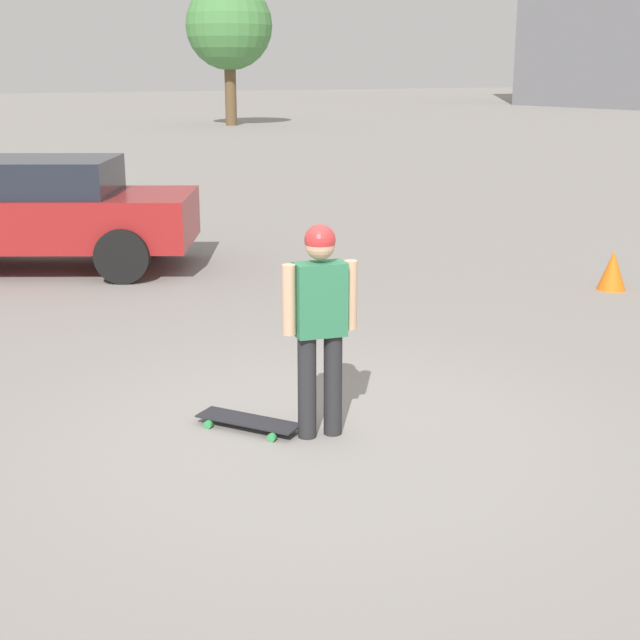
% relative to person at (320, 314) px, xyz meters
% --- Properties ---
extents(ground_plane, '(220.00, 220.00, 0.00)m').
position_rel_person_xyz_m(ground_plane, '(0.00, 0.00, -0.94)').
color(ground_plane, gray).
extents(person, '(0.28, 0.55, 1.60)m').
position_rel_person_xyz_m(person, '(0.00, 0.00, 0.00)').
color(person, '#262628').
rests_on(person, ground_plane).
extents(skateboard, '(0.82, 0.63, 0.08)m').
position_rel_person_xyz_m(skateboard, '(0.39, 0.40, -0.88)').
color(skateboard, '#232328').
rests_on(skateboard, ground_plane).
extents(car_parked_near, '(3.71, 4.49, 1.51)m').
position_rel_person_xyz_m(car_parked_near, '(6.99, 0.11, -0.15)').
color(car_parked_near, maroon).
rests_on(car_parked_near, ground_plane).
extents(tree_distant, '(4.26, 4.26, 6.92)m').
position_rel_person_xyz_m(tree_distant, '(35.93, -17.31, 3.81)').
color(tree_distant, brown).
rests_on(tree_distant, ground_plane).
extents(traffic_cone, '(0.35, 0.35, 0.50)m').
position_rel_person_xyz_m(traffic_cone, '(1.97, -5.55, -0.70)').
color(traffic_cone, orange).
rests_on(traffic_cone, ground_plane).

